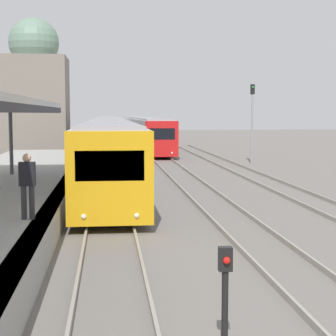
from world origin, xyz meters
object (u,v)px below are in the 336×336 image
object	(u,v)px
train_near	(108,135)
signal_mast_far	(252,115)
train_far	(140,128)
person_on_platform	(27,182)
signal_post_near	(225,287)

from	to	relation	value
train_near	signal_mast_far	distance (m)	13.16
train_near	signal_mast_far	world-z (taller)	signal_mast_far
train_near	train_far	distance (m)	25.67
person_on_platform	train_far	world-z (taller)	train_far
person_on_platform	signal_mast_far	world-z (taller)	signal_mast_far
person_on_platform	signal_mast_far	size ratio (longest dim) A/B	0.29
person_on_platform	train_far	xyz separation A→B (m)	(6.15, 58.56, -0.14)
signal_mast_far	signal_post_near	bearing A→B (deg)	-105.27
train_near	train_far	size ratio (longest dim) A/B	1.03
signal_post_near	signal_mast_far	bearing A→B (deg)	74.73
signal_mast_far	train_far	bearing A→B (deg)	100.44
train_far	signal_mast_far	world-z (taller)	signal_mast_far
person_on_platform	train_near	distance (m)	33.28
person_on_platform	signal_post_near	world-z (taller)	person_on_platform
person_on_platform	signal_post_near	size ratio (longest dim) A/B	1.02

